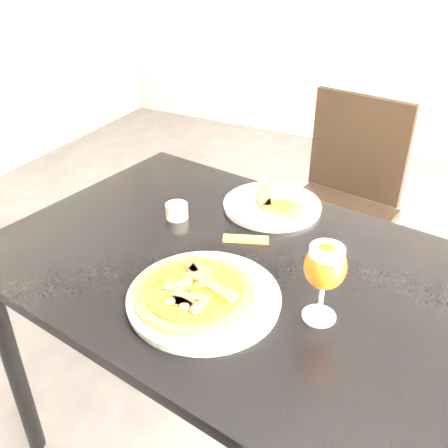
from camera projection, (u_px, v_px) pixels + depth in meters
The scene contains 9 objects.
dining_table at pixel (237, 292), 1.24m from camera, with size 1.30×0.97×0.75m.
chair_far at pixel (339, 202), 1.99m from camera, with size 0.48×0.48×0.89m.
plate_main at pixel (204, 298), 1.07m from camera, with size 0.33×0.33×0.02m, color silver.
pizza at pixel (195, 292), 1.06m from camera, with size 0.26×0.26×0.03m.
plate_second at pixel (272, 205), 1.42m from camera, with size 0.28×0.28×0.01m, color silver.
crust_scraps at pixel (277, 204), 1.40m from camera, with size 0.17×0.14×0.02m.
loose_crust at pixel (246, 239), 1.28m from camera, with size 0.12×0.03×0.01m, color #A16226.
sauce_cup at pixel (177, 210), 1.37m from camera, with size 0.06×0.06×0.04m.
beer_glass at pixel (325, 267), 0.97m from camera, with size 0.08×0.08×0.18m.
Camera 1 is at (0.21, -0.61, 1.45)m, focal length 40.00 mm.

